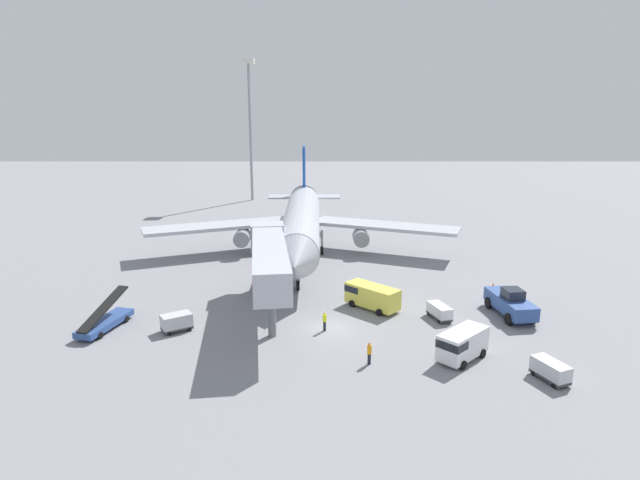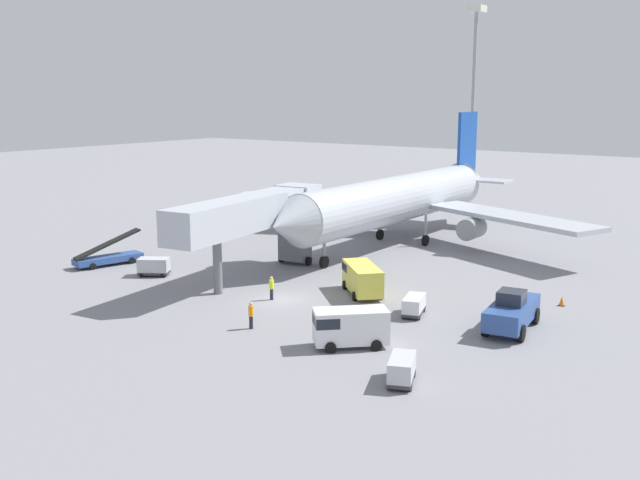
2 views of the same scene
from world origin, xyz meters
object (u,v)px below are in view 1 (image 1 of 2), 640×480
at_px(airplane_at_gate, 303,221).
at_px(pushback_tug, 512,303).
at_px(baggage_cart_rear_left, 552,370).
at_px(safety_cone_alpha, 495,286).
at_px(ground_crew_worker_midground, 326,321).
at_px(belt_loader_truck, 106,321).
at_px(baggage_cart_near_center, 178,322).
at_px(ground_crew_worker_foreground, 371,353).
at_px(baggage_cart_mid_center, 441,311).
at_px(service_van_mid_left, 372,295).
at_px(apron_light_mast, 251,105).
at_px(jet_bridge, 271,258).
at_px(service_van_far_right, 463,344).

height_order(airplane_at_gate, pushback_tug, airplane_at_gate).
relative_size(pushback_tug, baggage_cart_rear_left, 2.18).
relative_size(airplane_at_gate, safety_cone_alpha, 59.59).
bearing_deg(ground_crew_worker_midground, belt_loader_truck, 178.96).
relative_size(airplane_at_gate, pushback_tug, 6.28).
bearing_deg(baggage_cart_near_center, belt_loader_truck, 176.90).
height_order(ground_crew_worker_foreground, safety_cone_alpha, ground_crew_worker_foreground).
xyz_separation_m(baggage_cart_rear_left, safety_cone_alpha, (2.22, 19.83, -0.46)).
relative_size(baggage_cart_mid_center, safety_cone_alpha, 4.29).
bearing_deg(pushback_tug, belt_loader_truck, -175.12).
bearing_deg(service_van_mid_left, pushback_tug, -8.75).
bearing_deg(ground_crew_worker_midground, apron_light_mast, 102.24).
relative_size(belt_loader_truck, baggage_cart_mid_center, 2.12).
xyz_separation_m(service_van_mid_left, ground_crew_worker_midground, (-4.56, -5.48, -0.35)).
bearing_deg(baggage_cart_near_center, service_van_mid_left, 17.36).
bearing_deg(airplane_at_gate, baggage_cart_mid_center, -58.21).
relative_size(belt_loader_truck, safety_cone_alpha, 9.12).
xyz_separation_m(airplane_at_gate, baggage_cart_rear_left, (18.93, -33.15, -3.88)).
bearing_deg(baggage_cart_rear_left, service_van_mid_left, 129.16).
bearing_deg(service_van_mid_left, airplane_at_gate, 111.28).
xyz_separation_m(jet_bridge, service_van_mid_left, (9.73, 1.04, -4.09)).
bearing_deg(pushback_tug, apron_light_mast, 116.53).
relative_size(baggage_cart_mid_center, ground_crew_worker_midground, 1.69).
xyz_separation_m(belt_loader_truck, service_van_far_right, (29.92, -5.82, 0.58)).
xyz_separation_m(safety_cone_alpha, apron_light_mast, (-33.07, 56.86, 19.11)).
height_order(baggage_cart_rear_left, ground_crew_worker_foreground, ground_crew_worker_foreground).
xyz_separation_m(pushback_tug, belt_loader_truck, (-36.83, -3.15, -0.51)).
bearing_deg(pushback_tug, baggage_cart_rear_left, -96.30).
xyz_separation_m(airplane_at_gate, baggage_cart_mid_center, (13.48, -21.74, -3.93)).
bearing_deg(pushback_tug, service_van_mid_left, 171.25).
distance_m(service_van_far_right, apron_light_mast, 79.79).
height_order(baggage_cart_near_center, safety_cone_alpha, baggage_cart_near_center).
relative_size(service_van_far_right, apron_light_mast, 0.16).
distance_m(ground_crew_worker_foreground, ground_crew_worker_midground, 7.08).
bearing_deg(baggage_cart_mid_center, service_van_far_right, -90.70).
distance_m(pushback_tug, baggage_cart_mid_center, 6.87).
bearing_deg(baggage_cart_mid_center, belt_loader_truck, -175.51).
relative_size(belt_loader_truck, service_van_mid_left, 1.20).
relative_size(ground_crew_worker_midground, apron_light_mast, 0.06).
distance_m(jet_bridge, apron_light_mast, 65.79).
relative_size(baggage_cart_near_center, safety_cone_alpha, 4.14).
distance_m(jet_bridge, ground_crew_worker_foreground, 14.36).
height_order(service_van_far_right, baggage_cart_rear_left, service_van_far_right).
height_order(service_van_mid_left, apron_light_mast, apron_light_mast).
xyz_separation_m(service_van_far_right, ground_crew_worker_foreground, (-7.20, -0.77, -0.37)).
bearing_deg(service_van_far_right, airplane_at_gate, 114.09).
relative_size(baggage_cart_near_center, baggage_cart_mid_center, 0.96).
height_order(belt_loader_truck, safety_cone_alpha, belt_loader_truck).
bearing_deg(service_van_far_right, baggage_cart_mid_center, 89.30).
relative_size(airplane_at_gate, baggage_cart_mid_center, 13.89).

